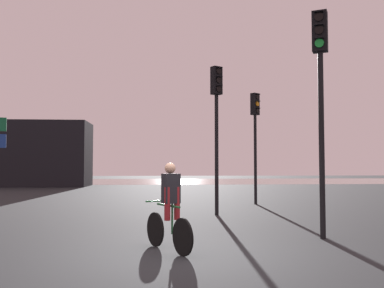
% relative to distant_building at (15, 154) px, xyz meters
% --- Properties ---
extents(ground_plane, '(120.00, 120.00, 0.00)m').
position_rel_distant_building_xyz_m(ground_plane, '(11.52, -26.10, -2.46)').
color(ground_plane, black).
extents(water_strip, '(80.00, 16.00, 0.01)m').
position_rel_distant_building_xyz_m(water_strip, '(11.52, 10.00, -2.46)').
color(water_strip, gray).
rests_on(water_strip, ground).
extents(distant_building, '(11.07, 4.00, 4.93)m').
position_rel_distant_building_xyz_m(distant_building, '(0.00, 0.00, 0.00)').
color(distant_building, black).
rests_on(distant_building, ground).
extents(traffic_light_near_right, '(0.39, 0.41, 4.96)m').
position_rel_distant_building_xyz_m(traffic_light_near_right, '(14.59, -24.52, 0.95)').
color(traffic_light_near_right, black).
rests_on(traffic_light_near_right, ground).
extents(traffic_light_center, '(0.40, 0.42, 4.75)m').
position_rel_distant_building_xyz_m(traffic_light_center, '(12.90, -19.99, 0.82)').
color(traffic_light_center, black).
rests_on(traffic_light_center, ground).
extents(traffic_light_far_right, '(0.41, 0.42, 4.56)m').
position_rel_distant_building_xyz_m(traffic_light_far_right, '(14.99, -16.23, 0.70)').
color(traffic_light_far_right, black).
rests_on(traffic_light_far_right, ground).
extents(cyclist, '(0.84, 1.53, 1.62)m').
position_rel_distant_building_xyz_m(cyclist, '(11.29, -25.66, -1.64)').
color(cyclist, black).
rests_on(cyclist, ground).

